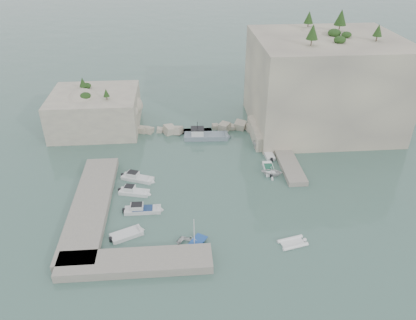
{
  "coord_description": "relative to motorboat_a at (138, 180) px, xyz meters",
  "views": [
    {
      "loc": [
        -4.25,
        -47.5,
        34.98
      ],
      "look_at": [
        0.0,
        6.0,
        3.0
      ],
      "focal_mm": 35.0,
      "sensor_mm": 36.0,
      "label": 1
    }
  ],
  "objects": [
    {
      "name": "motorboat_d",
      "position": [
        1.27,
        -8.1,
        0.0
      ],
      "size": [
        5.5,
        1.64,
        1.4
      ],
      "primitive_type": null,
      "rotation": [
        0.0,
        0.0,
        -0.0
      ],
      "color": "silver",
      "rests_on": "ground"
    },
    {
      "name": "cliff_terrace",
      "position": [
        24.01,
        12.13,
        1.25
      ],
      "size": [
        8.0,
        10.0,
        2.5
      ],
      "primitive_type": "cube",
      "color": "beige",
      "rests_on": "ground"
    },
    {
      "name": "rowboat_mast",
      "position": [
        8.06,
        -15.91,
        2.58
      ],
      "size": [
        0.1,
        0.1,
        4.2
      ],
      "primitive_type": "cylinder",
      "color": "white",
      "rests_on": "rowboat"
    },
    {
      "name": "outcrop_west",
      "position": [
        -8.99,
        19.13,
        3.5
      ],
      "size": [
        16.0,
        14.0,
        7.0
      ],
      "primitive_type": "cube",
      "color": "beige",
      "rests_on": "ground"
    },
    {
      "name": "breakwater",
      "position": [
        10.01,
        16.13,
        0.7
      ],
      "size": [
        28.0,
        3.0,
        1.4
      ],
      "primitive_type": "cube",
      "color": "beige",
      "rests_on": "ground"
    },
    {
      "name": "work_boat",
      "position": [
        11.7,
        13.02,
        0.0
      ],
      "size": [
        8.95,
        3.03,
        2.2
      ],
      "primitive_type": null,
      "rotation": [
        0.0,
        0.0,
        -0.05
      ],
      "color": "slate",
      "rests_on": "ground"
    },
    {
      "name": "motorboat_e",
      "position": [
        -0.49,
        -13.04,
        0.0
      ],
      "size": [
        4.77,
        3.48,
        0.7
      ],
      "primitive_type": null,
      "rotation": [
        0.0,
        0.0,
        0.43
      ],
      "color": "silver",
      "rests_on": "ground"
    },
    {
      "name": "vegetation",
      "position": [
        28.84,
        18.53,
        17.93
      ],
      "size": [
        53.48,
        13.88,
        13.4
      ],
      "color": "#1E4219",
      "rests_on": "ground"
    },
    {
      "name": "motorboat_b",
      "position": [
        -0.24,
        -3.71,
        0.0
      ],
      "size": [
        5.05,
        2.72,
        1.4
      ],
      "primitive_type": null,
      "rotation": [
        0.0,
        0.0,
        -0.25
      ],
      "color": "white",
      "rests_on": "ground"
    },
    {
      "name": "tender_east_b",
      "position": [
        20.95,
        1.16,
        0.0
      ],
      "size": [
        1.63,
        4.44,
        0.7
      ],
      "primitive_type": null,
      "rotation": [
        0.0,
        0.0,
        1.54
      ],
      "color": "white",
      "rests_on": "ground"
    },
    {
      "name": "ledge_east",
      "position": [
        24.51,
        4.13,
        0.4
      ],
      "size": [
        3.0,
        16.0,
        0.8
      ],
      "primitive_type": "cube",
      "color": "#9E9689",
      "rests_on": "ground"
    },
    {
      "name": "tender_east_d",
      "position": [
        22.0,
        8.04,
        0.0
      ],
      "size": [
        5.29,
        2.78,
        1.94
      ],
      "primitive_type": "imported",
      "rotation": [
        0.0,
        0.0,
        1.39
      ],
      "color": "silver",
      "rests_on": "ground"
    },
    {
      "name": "tender_east_c",
      "position": [
        21.88,
        5.96,
        0.0
      ],
      "size": [
        1.67,
        4.54,
        0.7
      ],
      "primitive_type": null,
      "rotation": [
        0.0,
        0.0,
        1.62
      ],
      "color": "silver",
      "rests_on": "ground"
    },
    {
      "name": "cliff_east",
      "position": [
        34.01,
        17.13,
        8.5
      ],
      "size": [
        26.0,
        22.0,
        17.0
      ],
      "primitive_type": "cube",
      "color": "beige",
      "rests_on": "ground"
    },
    {
      "name": "ground",
      "position": [
        11.01,
        -5.87,
        0.0
      ],
      "size": [
        400.0,
        400.0,
        0.0
      ],
      "primitive_type": "plane",
      "color": "#486C60",
      "rests_on": "ground"
    },
    {
      "name": "inflatable_dinghy",
      "position": [
        20.34,
        -16.16,
        0.0
      ],
      "size": [
        4.07,
        2.65,
        0.44
      ],
      "primitive_type": null,
      "rotation": [
        0.0,
        0.0,
        0.24
      ],
      "color": "white",
      "rests_on": "ground"
    },
    {
      "name": "quay_west",
      "position": [
        -5.99,
        -6.87,
        0.55
      ],
      "size": [
        5.0,
        24.0,
        1.1
      ],
      "primitive_type": "cube",
      "color": "#9E9689",
      "rests_on": "ground"
    },
    {
      "name": "motorboat_a",
      "position": [
        0.0,
        0.0,
        0.0
      ],
      "size": [
        5.74,
        3.6,
        1.4
      ],
      "primitive_type": null,
      "rotation": [
        0.0,
        0.0,
        -0.38
      ],
      "color": "silver",
      "rests_on": "ground"
    },
    {
      "name": "tender_east_a",
      "position": [
        21.06,
        -0.48,
        0.0
      ],
      "size": [
        3.97,
        3.64,
        1.77
      ],
      "primitive_type": "imported",
      "rotation": [
        0.0,
        0.0,
        1.32
      ],
      "color": "silver",
      "rests_on": "ground"
    },
    {
      "name": "rowboat",
      "position": [
        8.06,
        -15.91,
        0.0
      ],
      "size": [
        5.65,
        5.28,
        0.95
      ],
      "primitive_type": "imported",
      "rotation": [
        0.0,
        0.0,
        0.99
      ],
      "color": "white",
      "rests_on": "ground"
    },
    {
      "name": "quay_south",
      "position": [
        1.01,
        -18.37,
        0.55
      ],
      "size": [
        18.0,
        4.0,
        1.1
      ],
      "primitive_type": "cube",
      "color": "#9E9689",
      "rests_on": "ground"
    }
  ]
}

